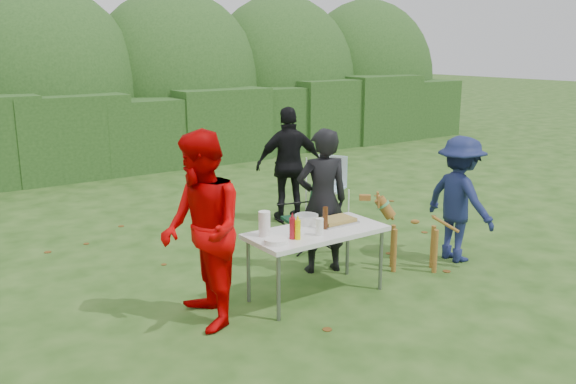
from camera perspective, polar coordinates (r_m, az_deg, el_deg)
ground at (r=6.36m, az=0.88°, el=-10.96°), size 80.00×80.00×0.00m
hedge_row at (r=13.25m, az=-19.98°, el=5.04°), size 22.00×1.40×1.70m
shrub_backdrop at (r=14.71m, az=-21.92°, el=8.60°), size 20.00×2.60×3.20m
folding_table at (r=6.47m, az=2.69°, el=-4.03°), size 1.50×0.70×0.74m
person_cook at (r=7.14m, az=3.23°, el=-0.86°), size 0.73×0.59×1.72m
person_red_jacket at (r=5.78m, az=-8.08°, el=-3.62°), size 0.88×1.04×1.89m
person_black_puffy at (r=9.21m, az=0.15°, el=2.56°), size 1.11×0.77×1.75m
child at (r=7.83m, az=15.76°, el=-0.65°), size 0.64×1.04×1.57m
dog at (r=7.43m, az=11.75°, el=-3.81°), size 0.99×0.90×0.91m
camping_chair at (r=8.00m, az=1.58°, el=-2.24°), size 0.68×0.68×0.92m
lawn_chair at (r=9.67m, az=3.71°, el=0.58°), size 0.75×0.75×0.93m
food_tray at (r=6.70m, az=4.49°, el=-2.85°), size 0.45×0.30×0.02m
focaccia_bread at (r=6.69m, az=4.49°, el=-2.62°), size 0.40×0.26×0.04m
mustard_bottle at (r=6.12m, az=0.92°, el=-3.55°), size 0.06×0.06×0.20m
ketchup_bottle at (r=6.12m, az=0.41°, el=-3.43°), size 0.06×0.06×0.22m
beer_bottle at (r=6.46m, az=3.51°, el=-2.44°), size 0.06×0.06×0.24m
paper_towel_roll at (r=6.21m, az=-2.22°, el=-2.99°), size 0.12×0.12×0.26m
cup_stack at (r=6.25m, az=2.97°, el=-3.28°), size 0.08×0.08×0.18m
pasta_bowl at (r=6.66m, az=1.74°, el=-2.56°), size 0.26×0.26×0.10m
plate_stack at (r=6.01m, az=-1.11°, el=-4.62°), size 0.24×0.24×0.05m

